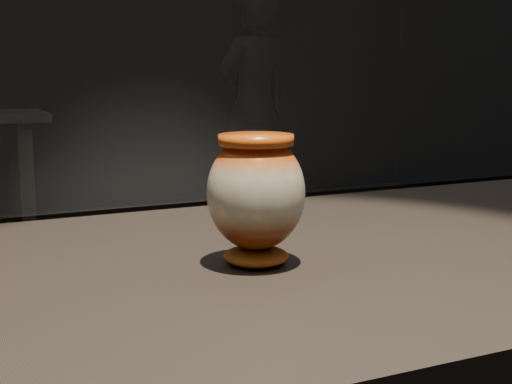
# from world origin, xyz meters

# --- Properties ---
(main_vase) EXTENTS (0.16, 0.16, 0.18)m
(main_vase) POSITION_xyz_m (0.08, -0.02, 1.00)
(main_vase) COLOR #632508
(main_vase) RESTS_ON display_plinth
(visitor) EXTENTS (0.70, 0.53, 1.73)m
(visitor) POSITION_xyz_m (1.92, 3.98, 0.86)
(visitor) COLOR black
(visitor) RESTS_ON ground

